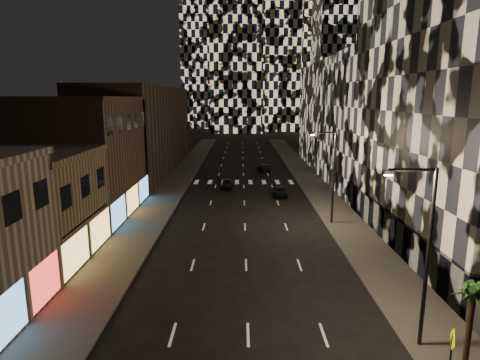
{
  "coord_description": "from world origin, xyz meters",
  "views": [
    {
      "loc": [
        -0.37,
        -8.09,
        12.3
      ],
      "look_at": [
        -0.46,
        22.42,
        6.0
      ],
      "focal_mm": 30.0,
      "sensor_mm": 36.0,
      "label": 1
    }
  ],
  "objects_px": {
    "palm_tree": "(473,298)",
    "car_dark_rightlane": "(280,192)",
    "streetlight_near": "(424,246)",
    "car_dark_midlane": "(227,184)",
    "car_dark_oncoming": "(264,168)",
    "streetlight_far": "(331,171)",
    "ped_sign": "(452,349)"
  },
  "relations": [
    {
      "from": "streetlight_near",
      "to": "palm_tree",
      "type": "bearing_deg",
      "value": -48.11
    },
    {
      "from": "streetlight_far",
      "to": "palm_tree",
      "type": "height_order",
      "value": "streetlight_far"
    },
    {
      "from": "car_dark_oncoming",
      "to": "ped_sign",
      "type": "xyz_separation_m",
      "value": [
        4.8,
        -52.32,
        1.54
      ]
    },
    {
      "from": "streetlight_near",
      "to": "streetlight_far",
      "type": "bearing_deg",
      "value": 90.0
    },
    {
      "from": "car_dark_midlane",
      "to": "palm_tree",
      "type": "relative_size",
      "value": 0.94
    },
    {
      "from": "streetlight_far",
      "to": "palm_tree",
      "type": "xyz_separation_m",
      "value": [
        1.56,
        -21.74,
        -1.78
      ]
    },
    {
      "from": "car_dark_midlane",
      "to": "palm_tree",
      "type": "distance_m",
      "value": 39.56
    },
    {
      "from": "streetlight_far",
      "to": "palm_tree",
      "type": "distance_m",
      "value": 21.87
    },
    {
      "from": "car_dark_rightlane",
      "to": "ped_sign",
      "type": "xyz_separation_m",
      "value": [
        3.75,
        -34.74,
        1.6
      ]
    },
    {
      "from": "car_dark_oncoming",
      "to": "car_dark_rightlane",
      "type": "distance_m",
      "value": 17.61
    },
    {
      "from": "car_dark_oncoming",
      "to": "ped_sign",
      "type": "height_order",
      "value": "ped_sign"
    },
    {
      "from": "car_dark_rightlane",
      "to": "palm_tree",
      "type": "relative_size",
      "value": 0.97
    },
    {
      "from": "streetlight_far",
      "to": "car_dark_rightlane",
      "type": "relative_size",
      "value": 2.23
    },
    {
      "from": "car_dark_oncoming",
      "to": "ped_sign",
      "type": "relative_size",
      "value": 1.45
    },
    {
      "from": "streetlight_near",
      "to": "palm_tree",
      "type": "height_order",
      "value": "streetlight_near"
    },
    {
      "from": "palm_tree",
      "to": "car_dark_rightlane",
      "type": "bearing_deg",
      "value": 99.21
    },
    {
      "from": "car_dark_midlane",
      "to": "car_dark_rightlane",
      "type": "relative_size",
      "value": 0.97
    },
    {
      "from": "streetlight_near",
      "to": "car_dark_rightlane",
      "type": "bearing_deg",
      "value": 96.92
    },
    {
      "from": "car_dark_midlane",
      "to": "ped_sign",
      "type": "distance_m",
      "value": 40.54
    },
    {
      "from": "streetlight_far",
      "to": "ped_sign",
      "type": "distance_m",
      "value": 23.56
    },
    {
      "from": "streetlight_near",
      "to": "car_dark_oncoming",
      "type": "bearing_deg",
      "value": 95.66
    },
    {
      "from": "car_dark_midlane",
      "to": "ped_sign",
      "type": "bearing_deg",
      "value": -69.63
    },
    {
      "from": "streetlight_near",
      "to": "car_dark_rightlane",
      "type": "xyz_separation_m",
      "value": [
        -3.81,
        31.4,
        -4.79
      ]
    },
    {
      "from": "car_dark_midlane",
      "to": "streetlight_far",
      "type": "bearing_deg",
      "value": -50.73
    },
    {
      "from": "car_dark_midlane",
      "to": "car_dark_oncoming",
      "type": "height_order",
      "value": "car_dark_midlane"
    },
    {
      "from": "car_dark_rightlane",
      "to": "car_dark_midlane",
      "type": "bearing_deg",
      "value": 149.85
    },
    {
      "from": "car_dark_rightlane",
      "to": "palm_tree",
      "type": "bearing_deg",
      "value": -78.49
    },
    {
      "from": "car_dark_midlane",
      "to": "car_dark_rightlane",
      "type": "distance_m",
      "value": 8.13
    },
    {
      "from": "car_dark_oncoming",
      "to": "streetlight_near",
      "type": "bearing_deg",
      "value": 88.56
    },
    {
      "from": "car_dark_midlane",
      "to": "car_dark_oncoming",
      "type": "xyz_separation_m",
      "value": [
        5.81,
        13.22,
        -0.05
      ]
    },
    {
      "from": "car_dark_oncoming",
      "to": "ped_sign",
      "type": "distance_m",
      "value": 52.56
    },
    {
      "from": "palm_tree",
      "to": "streetlight_near",
      "type": "bearing_deg",
      "value": 131.89
    }
  ]
}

